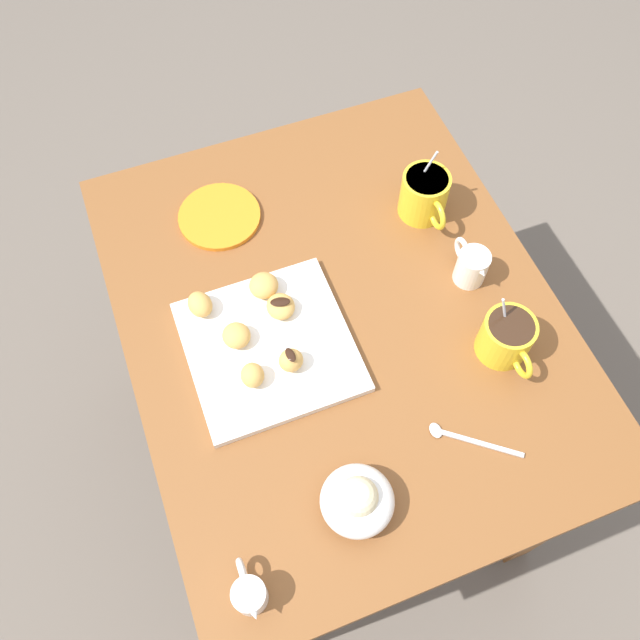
# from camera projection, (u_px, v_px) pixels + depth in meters

# --- Properties ---
(ground_plane) EXTENTS (8.00, 8.00, 0.00)m
(ground_plane) POSITION_uv_depth(u_px,v_px,m) (333.00, 442.00, 1.88)
(ground_plane) COLOR #665B51
(dining_table) EXTENTS (0.99, 0.79, 0.76)m
(dining_table) POSITION_uv_depth(u_px,v_px,m) (339.00, 348.00, 1.35)
(dining_table) COLOR brown
(dining_table) RESTS_ON ground_plane
(pastry_plate_square) EXTENTS (0.29, 0.29, 0.02)m
(pastry_plate_square) POSITION_uv_depth(u_px,v_px,m) (269.00, 347.00, 1.18)
(pastry_plate_square) COLOR white
(pastry_plate_square) RESTS_ON dining_table
(coffee_mug_yellow_left) EXTENTS (0.14, 0.09, 0.15)m
(coffee_mug_yellow_left) POSITION_uv_depth(u_px,v_px,m) (425.00, 194.00, 1.29)
(coffee_mug_yellow_left) COLOR yellow
(coffee_mug_yellow_left) RESTS_ON dining_table
(coffee_mug_yellow_right) EXTENTS (0.13, 0.09, 0.14)m
(coffee_mug_yellow_right) POSITION_uv_depth(u_px,v_px,m) (507.00, 337.00, 1.14)
(coffee_mug_yellow_right) COLOR yellow
(coffee_mug_yellow_right) RESTS_ON dining_table
(cream_pitcher_white) EXTENTS (0.10, 0.06, 0.07)m
(cream_pitcher_white) POSITION_uv_depth(u_px,v_px,m) (471.00, 265.00, 1.22)
(cream_pitcher_white) COLOR white
(cream_pitcher_white) RESTS_ON dining_table
(ice_cream_bowl) EXTENTS (0.12, 0.12, 0.09)m
(ice_cream_bowl) POSITION_uv_depth(u_px,v_px,m) (357.00, 500.00, 1.02)
(ice_cream_bowl) COLOR white
(ice_cream_bowl) RESTS_ON dining_table
(chocolate_sauce_pitcher) EXTENTS (0.09, 0.05, 0.06)m
(chocolate_sauce_pitcher) POSITION_uv_depth(u_px,v_px,m) (249.00, 594.00, 0.96)
(chocolate_sauce_pitcher) COLOR white
(chocolate_sauce_pitcher) RESTS_ON dining_table
(saucer_orange_left) EXTENTS (0.17, 0.17, 0.01)m
(saucer_orange_left) POSITION_uv_depth(u_px,v_px,m) (219.00, 216.00, 1.32)
(saucer_orange_left) COLOR orange
(saucer_orange_left) RESTS_ON dining_table
(loose_spoon_near_saucer) EXTENTS (0.11, 0.13, 0.01)m
(loose_spoon_near_saucer) POSITION_uv_depth(u_px,v_px,m) (464.00, 438.00, 1.10)
(loose_spoon_near_saucer) COLOR silver
(loose_spoon_near_saucer) RESTS_ON dining_table
(beignet_0) EXTENTS (0.06, 0.06, 0.03)m
(beignet_0) POSITION_uv_depth(u_px,v_px,m) (281.00, 306.00, 1.19)
(beignet_0) COLOR #DBA351
(beignet_0) RESTS_ON pastry_plate_square
(chocolate_drizzle_0) EXTENTS (0.03, 0.04, 0.00)m
(chocolate_drizzle_0) POSITION_uv_depth(u_px,v_px,m) (280.00, 302.00, 1.18)
(chocolate_drizzle_0) COLOR black
(chocolate_drizzle_0) RESTS_ON beignet_0
(beignet_1) EXTENTS (0.05, 0.05, 0.04)m
(beignet_1) POSITION_uv_depth(u_px,v_px,m) (252.00, 375.00, 1.12)
(beignet_1) COLOR #DBA351
(beignet_1) RESTS_ON pastry_plate_square
(beignet_2) EXTENTS (0.06, 0.05, 0.04)m
(beignet_2) POSITION_uv_depth(u_px,v_px,m) (200.00, 304.00, 1.19)
(beignet_2) COLOR #DBA351
(beignet_2) RESTS_ON pastry_plate_square
(beignet_3) EXTENTS (0.05, 0.05, 0.04)m
(beignet_3) POSITION_uv_depth(u_px,v_px,m) (291.00, 360.00, 1.13)
(beignet_3) COLOR #DBA351
(beignet_3) RESTS_ON pastry_plate_square
(chocolate_drizzle_3) EXTENTS (0.03, 0.02, 0.00)m
(chocolate_drizzle_3) POSITION_uv_depth(u_px,v_px,m) (290.00, 355.00, 1.12)
(chocolate_drizzle_3) COLOR black
(chocolate_drizzle_3) RESTS_ON beignet_3
(beignet_4) EXTENTS (0.07, 0.07, 0.03)m
(beignet_4) POSITION_uv_depth(u_px,v_px,m) (236.00, 335.00, 1.16)
(beignet_4) COLOR #DBA351
(beignet_4) RESTS_ON pastry_plate_square
(beignet_5) EXTENTS (0.08, 0.08, 0.04)m
(beignet_5) POSITION_uv_depth(u_px,v_px,m) (264.00, 285.00, 1.21)
(beignet_5) COLOR #DBA351
(beignet_5) RESTS_ON pastry_plate_square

